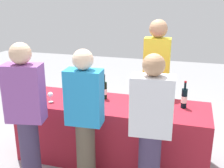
% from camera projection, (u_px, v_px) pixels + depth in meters
% --- Properties ---
extents(ground_plane, '(12.00, 12.00, 0.00)m').
position_uv_depth(ground_plane, '(112.00, 159.00, 3.68)').
color(ground_plane, gray).
extents(tasting_table, '(2.35, 0.74, 0.78)m').
position_uv_depth(tasting_table, '(112.00, 132.00, 3.56)').
color(tasting_table, maroon).
rests_on(tasting_table, ground_plane).
extents(wine_bottle_0, '(0.07, 0.07, 0.31)m').
position_uv_depth(wine_bottle_0, '(70.00, 89.00, 3.62)').
color(wine_bottle_0, black).
rests_on(wine_bottle_0, tasting_table).
extents(wine_bottle_1, '(0.08, 0.08, 0.32)m').
position_uv_depth(wine_bottle_1, '(104.00, 90.00, 3.56)').
color(wine_bottle_1, black).
rests_on(wine_bottle_1, tasting_table).
extents(wine_bottle_2, '(0.07, 0.07, 0.31)m').
position_uv_depth(wine_bottle_2, '(138.00, 92.00, 3.49)').
color(wine_bottle_2, black).
rests_on(wine_bottle_2, tasting_table).
extents(wine_bottle_3, '(0.07, 0.07, 0.33)m').
position_uv_depth(wine_bottle_3, '(184.00, 98.00, 3.27)').
color(wine_bottle_3, black).
rests_on(wine_bottle_3, tasting_table).
extents(wine_glass_0, '(0.07, 0.07, 0.13)m').
position_uv_depth(wine_glass_0, '(50.00, 95.00, 3.45)').
color(wine_glass_0, silver).
rests_on(wine_glass_0, tasting_table).
extents(wine_glass_1, '(0.07, 0.07, 0.13)m').
position_uv_depth(wine_glass_1, '(78.00, 97.00, 3.41)').
color(wine_glass_1, silver).
rests_on(wine_glass_1, tasting_table).
extents(wine_glass_2, '(0.07, 0.07, 0.14)m').
position_uv_depth(wine_glass_2, '(158.00, 105.00, 3.13)').
color(wine_glass_2, silver).
rests_on(wine_glass_2, tasting_table).
extents(wine_glass_3, '(0.07, 0.07, 0.14)m').
position_uv_depth(wine_glass_3, '(166.00, 104.00, 3.14)').
color(wine_glass_3, silver).
rests_on(wine_glass_3, tasting_table).
extents(server_pouring, '(0.35, 0.24, 1.76)m').
position_uv_depth(server_pouring, '(156.00, 77.00, 3.76)').
color(server_pouring, '#3F3351').
rests_on(server_pouring, ground_plane).
extents(guest_0, '(0.42, 0.28, 1.62)m').
position_uv_depth(guest_0, '(26.00, 113.00, 2.90)').
color(guest_0, '#3F3351').
rests_on(guest_0, ground_plane).
extents(guest_1, '(0.39, 0.23, 1.56)m').
position_uv_depth(guest_1, '(85.00, 117.00, 2.91)').
color(guest_1, brown).
rests_on(guest_1, ground_plane).
extents(guest_2, '(0.42, 0.25, 1.56)m').
position_uv_depth(guest_2, '(151.00, 127.00, 2.70)').
color(guest_2, '#3F3351').
rests_on(guest_2, ground_plane).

